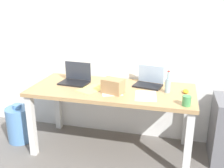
{
  "coord_description": "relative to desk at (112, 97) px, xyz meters",
  "views": [
    {
      "loc": [
        0.65,
        -2.57,
        1.7
      ],
      "look_at": [
        0.0,
        0.0,
        0.8
      ],
      "focal_mm": 41.46,
      "sensor_mm": 36.0,
      "label": 1
    }
  ],
  "objects": [
    {
      "name": "laptop_left",
      "position": [
        -0.46,
        0.08,
        0.15
      ],
      "size": [
        0.34,
        0.25,
        0.23
      ],
      "color": "black",
      "rests_on": "desk"
    },
    {
      "name": "laptop_right",
      "position": [
        0.38,
        0.19,
        0.15
      ],
      "size": [
        0.34,
        0.27,
        0.22
      ],
      "color": "black",
      "rests_on": "desk"
    },
    {
      "name": "desk",
      "position": [
        0.0,
        0.0,
        0.0
      ],
      "size": [
        1.78,
        0.77,
        0.75
      ],
      "color": "tan",
      "rests_on": "ground"
    },
    {
      "name": "paper_yellow_folder",
      "position": [
        -0.21,
        -0.08,
        0.1
      ],
      "size": [
        0.31,
        0.35,
        0.0
      ],
      "primitive_type": "cube",
      "rotation": [
        0.0,
        0.0,
        -0.39
      ],
      "color": "#F4E06B",
      "rests_on": "desk"
    },
    {
      "name": "ground_plane",
      "position": [
        0.0,
        0.0,
        -0.66
      ],
      "size": [
        8.0,
        8.0,
        0.0
      ],
      "primitive_type": "plane",
      "color": "slate"
    },
    {
      "name": "back_wall",
      "position": [
        0.0,
        0.44,
        0.64
      ],
      "size": [
        5.2,
        0.08,
        2.6
      ],
      "primitive_type": "cube",
      "color": "white",
      "rests_on": "ground"
    },
    {
      "name": "paper_sheet_front_right",
      "position": [
        0.39,
        -0.14,
        0.1
      ],
      "size": [
        0.25,
        0.32,
        0.0
      ],
      "primitive_type": "cube",
      "rotation": [
        0.0,
        0.0,
        0.13
      ],
      "color": "white",
      "rests_on": "desk"
    },
    {
      "name": "coffee_mug",
      "position": [
        0.78,
        -0.29,
        0.14
      ],
      "size": [
        0.08,
        0.08,
        0.09
      ],
      "primitive_type": "cylinder",
      "color": "#4C9E56",
      "rests_on": "desk"
    },
    {
      "name": "paper_sheet_center",
      "position": [
        0.01,
        -0.09,
        0.1
      ],
      "size": [
        0.3,
        0.35,
        0.0
      ],
      "primitive_type": "cube",
      "rotation": [
        0.0,
        0.0,
        0.37
      ],
      "color": "white",
      "rests_on": "desk"
    },
    {
      "name": "computer_mouse",
      "position": [
        0.78,
        0.06,
        0.11
      ],
      "size": [
        0.06,
        0.1,
        0.03
      ],
      "primitive_type": "ellipsoid",
      "rotation": [
        0.0,
        0.0,
        -0.03
      ],
      "color": "gold",
      "rests_on": "desk"
    },
    {
      "name": "beer_bottle",
      "position": [
        0.59,
        0.02,
        0.18
      ],
      "size": [
        0.06,
        0.06,
        0.23
      ],
      "color": "#99B7C1",
      "rests_on": "desk"
    },
    {
      "name": "cardboard_box",
      "position": [
        0.04,
        -0.13,
        0.17
      ],
      "size": [
        0.24,
        0.2,
        0.15
      ],
      "primitive_type": "cube",
      "rotation": [
        0.0,
        0.0,
        -0.27
      ],
      "color": "tan",
      "rests_on": "desk"
    },
    {
      "name": "water_cooler_jug",
      "position": [
        -1.15,
        -0.09,
        -0.44
      ],
      "size": [
        0.3,
        0.3,
        0.48
      ],
      "color": "#598CC6",
      "rests_on": "ground"
    }
  ]
}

